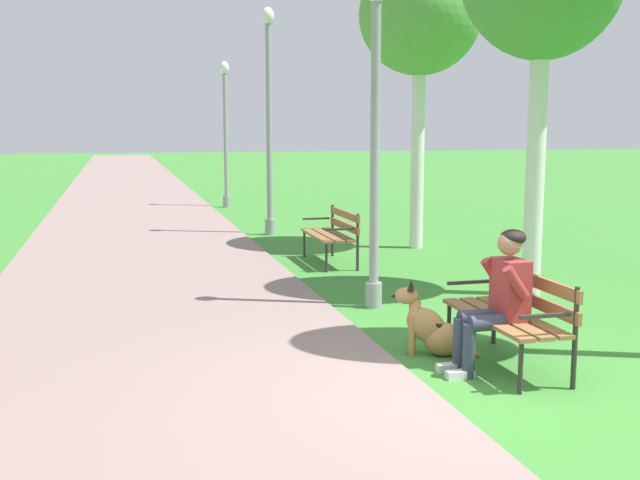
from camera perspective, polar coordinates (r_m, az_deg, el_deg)
ground_plane at (r=6.40m, az=11.52°, el=-11.13°), size 120.00×120.00×0.00m
paved_path at (r=29.48m, az=-14.01°, el=4.03°), size 4.04×60.00×0.04m
park_bench_near at (r=7.07m, az=14.06°, el=-5.02°), size 0.55×1.50×0.85m
park_bench_mid at (r=12.01m, az=0.99°, el=0.67°), size 0.55×1.50×0.85m
person_seated_on_near_bench at (r=6.84m, az=13.04°, el=-3.99°), size 0.74×0.49×1.25m
dog_shepherd at (r=7.31m, az=8.21°, el=-6.45°), size 0.78×0.47×0.71m
lamp_post_near at (r=8.96m, az=4.08°, el=7.42°), size 0.24×0.24×3.81m
lamp_post_mid at (r=15.19m, az=-3.79°, el=8.88°), size 0.24×0.24×4.37m
lamp_post_far at (r=20.58m, az=-6.98°, el=7.88°), size 0.24×0.24×3.80m
birch_tree_third at (r=13.71m, az=7.39°, el=16.03°), size 2.06×2.25×5.03m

